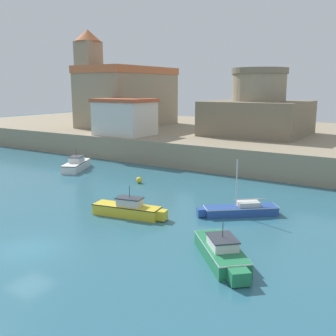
% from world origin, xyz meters
% --- Properties ---
extents(ground_plane, '(200.00, 200.00, 0.00)m').
position_xyz_m(ground_plane, '(0.00, 0.00, 0.00)').
color(ground_plane, '#2D667A').
extents(quay_seawall, '(120.00, 40.00, 3.12)m').
position_xyz_m(quay_seawall, '(0.00, 45.87, 1.56)').
color(quay_seawall, gray).
rests_on(quay_seawall, ground).
extents(sailboat_blue_1, '(5.62, 4.97, 4.47)m').
position_xyz_m(sailboat_blue_1, '(8.57, 13.43, 0.44)').
color(sailboat_blue_1, '#284C9E').
rests_on(sailboat_blue_1, ground).
extents(motorboat_white_2, '(3.90, 6.17, 2.56)m').
position_xyz_m(motorboat_white_2, '(-14.91, 18.91, 0.62)').
color(motorboat_white_2, white).
rests_on(motorboat_white_2, ground).
extents(motorboat_green_3, '(5.22, 5.48, 2.39)m').
position_xyz_m(motorboat_green_3, '(10.93, 5.01, 0.56)').
color(motorboat_green_3, '#237A4C').
rests_on(motorboat_green_3, ground).
extents(motorboat_yellow_4, '(6.17, 2.48, 2.42)m').
position_xyz_m(motorboat_yellow_4, '(1.33, 8.48, 0.57)').
color(motorboat_yellow_4, yellow).
rests_on(motorboat_yellow_4, ground).
extents(mooring_buoy, '(0.64, 0.64, 0.64)m').
position_xyz_m(mooring_buoy, '(-4.45, 17.58, 0.32)').
color(mooring_buoy, yellow).
rests_on(mooring_buoy, ground).
extents(church, '(13.98, 18.00, 16.58)m').
position_xyz_m(church, '(-24.79, 40.52, 8.67)').
color(church, gray).
rests_on(church, quay_seawall).
extents(fortress, '(13.35, 13.35, 9.40)m').
position_xyz_m(fortress, '(0.00, 40.36, 6.42)').
color(fortress, '#796C57').
rests_on(fortress, quay_seawall).
extents(harbor_shed_near_wharf, '(7.88, 6.31, 5.18)m').
position_xyz_m(harbor_shed_near_wharf, '(-16.00, 29.77, 5.73)').
color(harbor_shed_near_wharf, silver).
rests_on(harbor_shed_near_wharf, quay_seawall).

